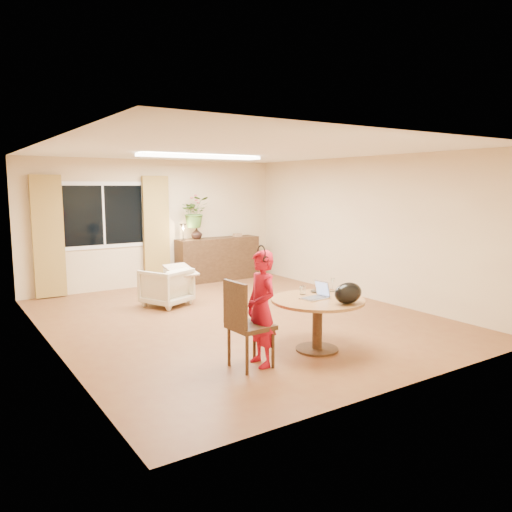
{
  "coord_description": "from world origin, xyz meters",
  "views": [
    {
      "loc": [
        -3.97,
        -6.53,
        2.08
      ],
      "look_at": [
        0.2,
        -0.2,
        1.0
      ],
      "focal_mm": 35.0,
      "sensor_mm": 36.0,
      "label": 1
    }
  ],
  "objects_px": {
    "child": "(261,308)",
    "sideboard": "(218,259)",
    "dining_table": "(318,310)",
    "armchair": "(166,287)",
    "dining_chair": "(251,324)"
  },
  "relations": [
    {
      "from": "dining_chair",
      "to": "child",
      "type": "bearing_deg",
      "value": -6.96
    },
    {
      "from": "dining_table",
      "to": "armchair",
      "type": "distance_m",
      "value": 3.35
    },
    {
      "from": "dining_table",
      "to": "armchair",
      "type": "height_order",
      "value": "dining_table"
    },
    {
      "from": "dining_table",
      "to": "armchair",
      "type": "bearing_deg",
      "value": 100.9
    },
    {
      "from": "child",
      "to": "sideboard",
      "type": "bearing_deg",
      "value": 160.83
    },
    {
      "from": "dining_chair",
      "to": "armchair",
      "type": "distance_m",
      "value": 3.34
    },
    {
      "from": "child",
      "to": "sideboard",
      "type": "distance_m",
      "value": 5.36
    },
    {
      "from": "dining_chair",
      "to": "child",
      "type": "distance_m",
      "value": 0.21
    },
    {
      "from": "dining_table",
      "to": "dining_chair",
      "type": "height_order",
      "value": "dining_chair"
    },
    {
      "from": "armchair",
      "to": "sideboard",
      "type": "height_order",
      "value": "sideboard"
    },
    {
      "from": "child",
      "to": "dining_chair",
      "type": "bearing_deg",
      "value": -89.65
    },
    {
      "from": "armchair",
      "to": "sideboard",
      "type": "xyz_separation_m",
      "value": [
        1.91,
        1.58,
        0.14
      ]
    },
    {
      "from": "dining_table",
      "to": "dining_chair",
      "type": "distance_m",
      "value": 1.02
    },
    {
      "from": "child",
      "to": "armchair",
      "type": "relative_size",
      "value": 1.85
    },
    {
      "from": "dining_chair",
      "to": "armchair",
      "type": "height_order",
      "value": "dining_chair"
    }
  ]
}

